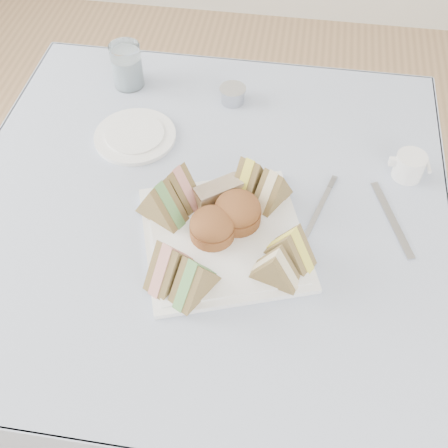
# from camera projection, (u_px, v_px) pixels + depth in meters

# --- Properties ---
(floor) EXTENTS (4.00, 4.00, 0.00)m
(floor) POSITION_uv_depth(u_px,v_px,m) (209.00, 359.00, 1.75)
(floor) COLOR #9E7751
(floor) RESTS_ON ground
(table) EXTENTS (0.90, 0.90, 0.74)m
(table) POSITION_uv_depth(u_px,v_px,m) (207.00, 297.00, 1.46)
(table) COLOR brown
(table) RESTS_ON floor
(tablecloth) EXTENTS (1.02, 1.02, 0.01)m
(tablecloth) POSITION_uv_depth(u_px,v_px,m) (202.00, 203.00, 1.17)
(tablecloth) COLOR silver
(tablecloth) RESTS_ON table
(serving_plate) EXTENTS (0.39, 0.39, 0.01)m
(serving_plate) POSITION_uv_depth(u_px,v_px,m) (224.00, 238.00, 1.10)
(serving_plate) COLOR white
(serving_plate) RESTS_ON tablecloth
(sandwich_fl_a) EXTENTS (0.09, 0.12, 0.09)m
(sandwich_fl_a) POSITION_uv_depth(u_px,v_px,m) (169.00, 261.00, 1.00)
(sandwich_fl_a) COLOR #9C8157
(sandwich_fl_a) RESTS_ON serving_plate
(sandwich_fl_b) EXTENTS (0.09, 0.11, 0.09)m
(sandwich_fl_b) POSITION_uv_depth(u_px,v_px,m) (194.00, 276.00, 0.99)
(sandwich_fl_b) COLOR #9C8157
(sandwich_fl_b) RESTS_ON serving_plate
(sandwich_fr_a) EXTENTS (0.11, 0.09, 0.09)m
(sandwich_fr_a) POSITION_uv_depth(u_px,v_px,m) (291.00, 245.00, 1.03)
(sandwich_fr_a) COLOR #9C8157
(sandwich_fr_a) RESTS_ON serving_plate
(sandwich_fr_b) EXTENTS (0.10, 0.07, 0.08)m
(sandwich_fr_b) POSITION_uv_depth(u_px,v_px,m) (276.00, 265.00, 1.01)
(sandwich_fr_b) COLOR #9C8157
(sandwich_fr_b) RESTS_ON serving_plate
(sandwich_bl_a) EXTENTS (0.12, 0.09, 0.09)m
(sandwich_bl_a) POSITION_uv_depth(u_px,v_px,m) (160.00, 200.00, 1.10)
(sandwich_bl_a) COLOR #9C8157
(sandwich_bl_a) RESTS_ON serving_plate
(sandwich_bl_b) EXTENTS (0.11, 0.09, 0.09)m
(sandwich_bl_b) POSITION_uv_depth(u_px,v_px,m) (178.00, 184.00, 1.13)
(sandwich_bl_b) COLOR #9C8157
(sandwich_bl_b) RESTS_ON serving_plate
(sandwich_br_a) EXTENTS (0.09, 0.11, 0.09)m
(sandwich_br_a) POSITION_uv_depth(u_px,v_px,m) (273.00, 186.00, 1.13)
(sandwich_br_a) COLOR #9C8157
(sandwich_br_a) RESTS_ON serving_plate
(sandwich_br_b) EXTENTS (0.08, 0.11, 0.09)m
(sandwich_br_b) POSITION_uv_depth(u_px,v_px,m) (250.00, 175.00, 1.14)
(sandwich_br_b) COLOR #9C8157
(sandwich_br_b) RESTS_ON serving_plate
(scone_left) EXTENTS (0.11, 0.11, 0.06)m
(scone_left) POSITION_uv_depth(u_px,v_px,m) (212.00, 226.00, 1.08)
(scone_left) COLOR brown
(scone_left) RESTS_ON serving_plate
(scone_right) EXTENTS (0.13, 0.13, 0.06)m
(scone_right) POSITION_uv_depth(u_px,v_px,m) (238.00, 211.00, 1.10)
(scone_right) COLOR brown
(scone_right) RESTS_ON serving_plate
(pastry_slice) EXTENTS (0.10, 0.09, 0.05)m
(pastry_slice) POSITION_uv_depth(u_px,v_px,m) (218.00, 193.00, 1.14)
(pastry_slice) COLOR tan
(pastry_slice) RESTS_ON serving_plate
(side_plate) EXTENTS (0.21, 0.21, 0.01)m
(side_plate) POSITION_uv_depth(u_px,v_px,m) (135.00, 136.00, 1.29)
(side_plate) COLOR white
(side_plate) RESTS_ON tablecloth
(water_glass) EXTENTS (0.09, 0.09, 0.11)m
(water_glass) POSITION_uv_depth(u_px,v_px,m) (127.00, 66.00, 1.38)
(water_glass) COLOR white
(water_glass) RESTS_ON tablecloth
(tea_strainer) EXTENTS (0.08, 0.08, 0.04)m
(tea_strainer) POSITION_uv_depth(u_px,v_px,m) (233.00, 96.00, 1.36)
(tea_strainer) COLOR #ADAFB6
(tea_strainer) RESTS_ON tablecloth
(knife) EXTENTS (0.08, 0.20, 0.00)m
(knife) POSITION_uv_depth(u_px,v_px,m) (392.00, 219.00, 1.14)
(knife) COLOR #ADAFB6
(knife) RESTS_ON tablecloth
(fork) EXTENTS (0.06, 0.18, 0.00)m
(fork) POSITION_uv_depth(u_px,v_px,m) (315.00, 218.00, 1.14)
(fork) COLOR #ADAFB6
(fork) RESTS_ON tablecloth
(creamer_jug) EXTENTS (0.07, 0.07, 0.06)m
(creamer_jug) POSITION_uv_depth(u_px,v_px,m) (409.00, 166.00, 1.20)
(creamer_jug) COLOR white
(creamer_jug) RESTS_ON tablecloth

